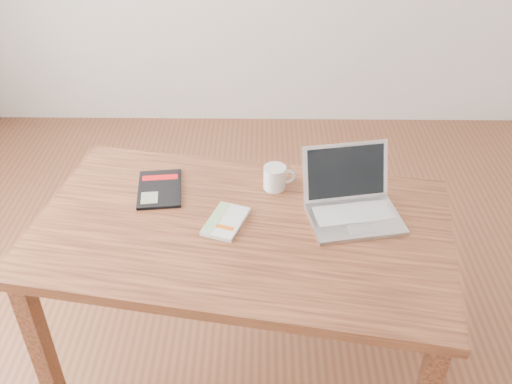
{
  "coord_description": "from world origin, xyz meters",
  "views": [
    {
      "loc": [
        0.0,
        -1.71,
        2.0
      ],
      "look_at": [
        -0.02,
        -0.11,
        0.85
      ],
      "focal_mm": 40.0,
      "sensor_mm": 36.0,
      "label": 1
    }
  ],
  "objects_px": {
    "laptop": "(352,201)",
    "coffee_mug": "(275,177)",
    "black_guidebook": "(160,189)",
    "desk": "(242,245)",
    "white_guidebook": "(226,221)"
  },
  "relations": [
    {
      "from": "laptop",
      "to": "coffee_mug",
      "type": "relative_size",
      "value": 2.97
    },
    {
      "from": "black_guidebook",
      "to": "laptop",
      "type": "height_order",
      "value": "laptop"
    },
    {
      "from": "black_guidebook",
      "to": "white_guidebook",
      "type": "bearing_deg",
      "value": -43.73
    },
    {
      "from": "desk",
      "to": "black_guidebook",
      "type": "bearing_deg",
      "value": 156.58
    },
    {
      "from": "laptop",
      "to": "coffee_mug",
      "type": "xyz_separation_m",
      "value": [
        -0.27,
        0.15,
        0.0
      ]
    },
    {
      "from": "white_guidebook",
      "to": "coffee_mug",
      "type": "distance_m",
      "value": 0.28
    },
    {
      "from": "desk",
      "to": "white_guidebook",
      "type": "height_order",
      "value": "white_guidebook"
    },
    {
      "from": "black_guidebook",
      "to": "coffee_mug",
      "type": "relative_size",
      "value": 2.11
    },
    {
      "from": "black_guidebook",
      "to": "laptop",
      "type": "bearing_deg",
      "value": -16.93
    },
    {
      "from": "laptop",
      "to": "coffee_mug",
      "type": "distance_m",
      "value": 0.31
    },
    {
      "from": "laptop",
      "to": "black_guidebook",
      "type": "bearing_deg",
      "value": 159.28
    },
    {
      "from": "desk",
      "to": "laptop",
      "type": "relative_size",
      "value": 4.3
    },
    {
      "from": "desk",
      "to": "coffee_mug",
      "type": "bearing_deg",
      "value": 72.27
    },
    {
      "from": "desk",
      "to": "laptop",
      "type": "distance_m",
      "value": 0.42
    },
    {
      "from": "laptop",
      "to": "coffee_mug",
      "type": "bearing_deg",
      "value": 140.13
    }
  ]
}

